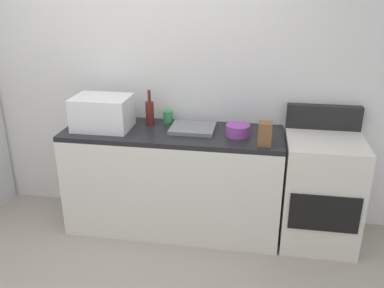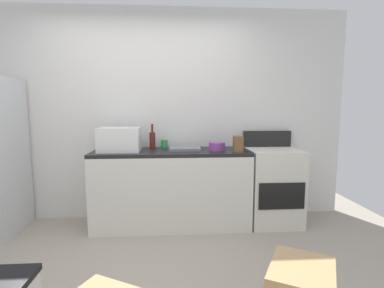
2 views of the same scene
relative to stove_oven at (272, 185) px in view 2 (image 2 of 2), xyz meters
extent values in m
plane|color=#9E9384|center=(-1.52, -1.21, -0.47)|extent=(6.00, 6.00, 0.00)
cube|color=silver|center=(-1.52, 0.34, 0.83)|extent=(5.00, 0.10, 2.60)
cube|color=silver|center=(-1.22, -0.01, -0.04)|extent=(1.80, 0.60, 0.86)
cube|color=black|center=(-1.22, -0.01, 0.41)|extent=(1.80, 0.60, 0.04)
cube|color=silver|center=(0.00, -0.01, -0.02)|extent=(0.60, 0.60, 0.90)
cube|color=black|center=(0.00, -0.31, -0.05)|extent=(0.52, 0.02, 0.30)
cube|color=black|center=(0.00, 0.25, 0.53)|extent=(0.60, 0.08, 0.20)
cube|color=white|center=(-1.80, -0.03, 0.57)|extent=(0.46, 0.34, 0.27)
cube|color=slate|center=(-1.06, 0.05, 0.45)|extent=(0.36, 0.32, 0.03)
cylinder|color=#591E19|center=(-1.44, 0.12, 0.53)|extent=(0.07, 0.07, 0.20)
cylinder|color=#591E19|center=(-1.44, 0.12, 0.68)|extent=(0.03, 0.03, 0.10)
cylinder|color=#338C4C|center=(-1.30, 0.21, 0.48)|extent=(0.08, 0.08, 0.10)
cube|color=brown|center=(-0.48, -0.20, 0.52)|extent=(0.10, 0.10, 0.18)
cylinder|color=purple|center=(-0.69, -0.03, 0.48)|extent=(0.19, 0.19, 0.09)
camera|label=1|loc=(-0.54, -3.13, 1.59)|focal=38.73mm
camera|label=2|loc=(-1.21, -3.35, 0.93)|focal=27.18mm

